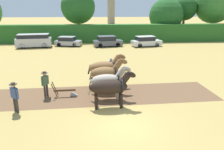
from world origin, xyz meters
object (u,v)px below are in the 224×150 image
tree_center_left (166,15)px  farmer_onlooker_left (15,95)px  tree_center (185,8)px  draft_horse_lead_right (108,80)px  tree_center_right (214,4)px  draft_horse_trail_right (105,68)px  plow (67,92)px  parked_car_left (68,41)px  tree_left (78,7)px  parked_van (34,40)px  farmer_beside_team (111,66)px  draft_horse_lead_left (110,87)px  parked_car_center (146,41)px  draft_horse_trail_left (107,73)px  parked_car_center_left (107,41)px  farmer_at_plow (45,82)px

tree_center_left → farmer_onlooker_left: bearing=-121.4°
tree_center → draft_horse_lead_right: bearing=-119.3°
tree_center_right → draft_horse_trail_right: tree_center_right is taller
tree_center_right → plow: tree_center_right is taller
draft_horse_trail_right → parked_car_left: size_ratio=0.71×
tree_left → parked_van: bearing=-128.3°
tree_center_right → farmer_beside_team: bearing=-131.6°
draft_horse_lead_left → parked_car_center: size_ratio=0.61×
farmer_onlooker_left → parked_car_left: size_ratio=0.43×
tree_left → draft_horse_trail_left: size_ratio=3.18×
draft_horse_trail_right → draft_horse_trail_left: bearing=-89.9°
tree_center → parked_car_center: (-9.44, -9.70, -4.70)m
tree_center_left → draft_horse_lead_right: (-12.10, -27.04, -2.99)m
draft_horse_trail_left → parked_car_center_left: size_ratio=0.60×
tree_center → plow: 34.66m
tree_center_right → parked_car_center_left: 23.26m
draft_horse_lead_right → tree_center_left: bearing=63.7°
draft_horse_lead_left → farmer_beside_team: 5.90m
parked_car_center → farmer_beside_team: bearing=-125.1°
draft_horse_lead_right → parked_car_left: 21.11m
draft_horse_lead_right → parked_car_center: (6.83, 19.33, -0.51)m
farmer_at_plow → parked_van: 19.87m
draft_horse_lead_left → parked_van: bearing=113.2°
tree_center → parked_van: bearing=-160.2°
draft_horse_trail_left → parked_van: bearing=115.9°
parked_van → draft_horse_lead_left: bearing=-71.0°
draft_horse_trail_right → farmer_onlooker_left: bearing=-144.6°
tree_center → draft_horse_lead_left: (-16.22, -30.29, -4.16)m
parked_van → parked_car_left: (4.85, 0.87, -0.33)m
draft_horse_trail_left → draft_horse_lead_right: bearing=-90.0°
tree_center → draft_horse_lead_right: (-16.27, -29.03, -4.19)m
tree_center_left → draft_horse_lead_right: size_ratio=2.61×
parked_van → tree_center_left: bearing=12.2°
parked_van → parked_car_center: bearing=-7.5°
draft_horse_lead_left → parked_car_center: 21.69m
farmer_beside_team → parked_car_center_left: size_ratio=0.37×
draft_horse_trail_right → farmer_at_plow: draft_horse_trail_right is taller
tree_center_right → farmer_beside_team: (-21.27, -23.99, -5.22)m
parked_car_center → parked_car_center_left: bearing=164.9°
plow → parked_car_left: size_ratio=0.40×
tree_center_left → plow: bearing=-119.3°
draft_horse_lead_left → farmer_at_plow: size_ratio=1.65×
draft_horse_trail_left → parked_car_center: bearing=66.9°
parked_car_left → parked_car_center: parked_car_center is taller
draft_horse_trail_left → tree_left: bearing=95.9°
parked_car_left → draft_horse_trail_right: bearing=-63.0°
draft_horse_lead_right → draft_horse_trail_left: size_ratio=1.02×
tree_center_left → parked_car_center_left: tree_center_left is taller
draft_horse_lead_left → farmer_beside_team: (0.44, 5.87, -0.31)m
parked_car_left → draft_horse_lead_right: bearing=-64.6°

